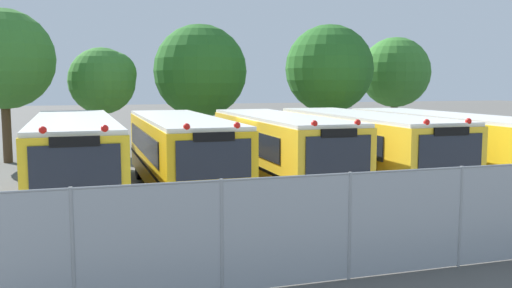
% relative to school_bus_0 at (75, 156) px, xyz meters
% --- Properties ---
extents(ground_plane, '(160.00, 160.00, 0.00)m').
position_rel_school_bus_0_xyz_m(ground_plane, '(6.79, 0.23, -1.46)').
color(ground_plane, '#595651').
extents(school_bus_0, '(2.72, 10.56, 2.77)m').
position_rel_school_bus_0_xyz_m(school_bus_0, '(0.00, 0.00, 0.00)').
color(school_bus_0, yellow).
rests_on(school_bus_0, ground_plane).
extents(school_bus_1, '(2.55, 10.07, 2.72)m').
position_rel_school_bus_0_xyz_m(school_bus_1, '(3.42, 0.41, -0.03)').
color(school_bus_1, yellow).
rests_on(school_bus_1, ground_plane).
extents(school_bus_2, '(2.45, 9.75, 2.74)m').
position_rel_school_bus_0_xyz_m(school_bus_2, '(6.88, 0.13, -0.02)').
color(school_bus_2, yellow).
rests_on(school_bus_2, ground_plane).
extents(school_bus_3, '(2.61, 10.53, 2.74)m').
position_rel_school_bus_0_xyz_m(school_bus_3, '(10.11, 0.05, -0.02)').
color(school_bus_3, yellow).
rests_on(school_bus_3, ground_plane).
extents(school_bus_4, '(2.65, 10.65, 2.68)m').
position_rel_school_bus_0_xyz_m(school_bus_4, '(13.58, 0.10, -0.05)').
color(school_bus_4, yellow).
rests_on(school_bus_4, ground_plane).
extents(tree_0, '(4.66, 4.66, 7.17)m').
position_rel_school_bus_0_xyz_m(tree_0, '(-3.27, 9.86, 3.41)').
color(tree_0, '#4C3823').
rests_on(tree_0, ground_plane).
extents(tree_1, '(3.47, 3.42, 5.56)m').
position_rel_school_bus_0_xyz_m(tree_1, '(1.38, 11.32, 2.44)').
color(tree_1, '#4C3823').
rests_on(tree_1, ground_plane).
extents(tree_2, '(5.11, 5.11, 6.94)m').
position_rel_school_bus_0_xyz_m(tree_2, '(6.59, 11.70, 2.95)').
color(tree_2, '#4C3823').
rests_on(tree_2, ground_plane).
extents(tree_3, '(4.93, 4.93, 6.99)m').
position_rel_school_bus_0_xyz_m(tree_3, '(13.51, 10.35, 3.01)').
color(tree_3, '#4C3823').
rests_on(tree_3, ground_plane).
extents(tree_4, '(4.39, 4.39, 6.61)m').
position_rel_school_bus_0_xyz_m(tree_4, '(19.15, 12.59, 2.94)').
color(tree_4, '#4C3823').
rests_on(tree_4, ground_plane).
extents(chainlink_fence, '(19.92, 0.07, 2.07)m').
position_rel_school_bus_0_xyz_m(chainlink_fence, '(7.55, -8.88, -0.39)').
color(chainlink_fence, '#9EA0A3').
rests_on(chainlink_fence, ground_plane).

